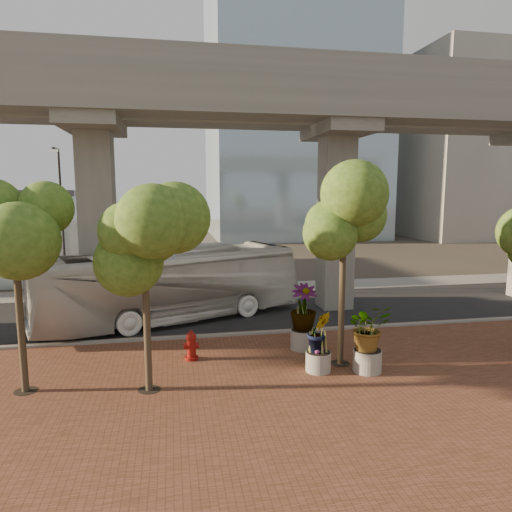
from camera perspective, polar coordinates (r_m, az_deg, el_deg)
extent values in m
plane|color=#373028|center=(21.95, -3.49, -8.42)|extent=(160.00, 160.00, 0.00)
cube|color=brown|center=(14.53, 0.57, -17.22)|extent=(70.00, 13.00, 0.06)
cube|color=black|center=(23.85, -4.08, -7.02)|extent=(90.00, 8.00, 0.04)
cube|color=gray|center=(20.03, -2.77, -9.81)|extent=(70.00, 0.25, 0.16)
cube|color=gray|center=(29.17, -5.30, -4.20)|extent=(90.00, 3.00, 0.06)
cube|color=gray|center=(21.85, -3.87, 19.34)|extent=(72.00, 2.40, 1.80)
cube|color=gray|center=(24.97, -4.77, 17.92)|extent=(72.00, 2.40, 1.80)
cube|color=gray|center=(21.11, -3.54, 23.65)|extent=(72.00, 0.12, 1.00)
cube|color=gray|center=(26.32, -5.07, 20.52)|extent=(72.00, 0.12, 1.00)
cube|color=#A9A598|center=(70.08, 25.48, 12.09)|extent=(18.00, 16.00, 24.00)
imported|color=silver|center=(22.27, -10.44, -3.55)|extent=(13.09, 7.29, 3.58)
cylinder|color=maroon|center=(17.49, -8.06, -12.49)|extent=(0.50, 0.50, 0.11)
cylinder|color=maroon|center=(17.35, -8.09, -11.25)|extent=(0.33, 0.33, 0.80)
sphere|color=maroon|center=(17.22, -8.11, -9.99)|extent=(0.39, 0.39, 0.39)
cylinder|color=maroon|center=(17.17, -8.12, -9.42)|extent=(0.11, 0.11, 0.14)
cylinder|color=maroon|center=(17.33, -8.09, -11.03)|extent=(0.55, 0.22, 0.22)
cylinder|color=#ADA99C|center=(16.61, 13.73, -12.58)|extent=(0.98, 0.98, 0.77)
imported|color=#315115|center=(16.22, 13.87, -8.60)|extent=(2.19, 2.19, 1.64)
cylinder|color=#B0A89F|center=(18.39, 5.89, -10.31)|extent=(0.99, 0.99, 0.77)
imported|color=#315115|center=(18.02, 5.96, -6.39)|extent=(2.43, 2.43, 1.82)
cylinder|color=gray|center=(16.33, 7.78, -12.94)|extent=(0.87, 0.87, 0.68)
imported|color=#315115|center=(15.98, 7.86, -9.36)|extent=(1.94, 1.94, 1.46)
cylinder|color=#4D402C|center=(15.86, -27.29, -8.28)|extent=(0.22, 0.22, 3.92)
cylinder|color=black|center=(16.49, -26.83, -14.82)|extent=(0.70, 0.70, 0.01)
cylinder|color=#4D402C|center=(14.69, -13.42, -9.88)|extent=(0.22, 0.22, 3.41)
cylinder|color=black|center=(15.29, -13.20, -15.95)|extent=(0.70, 0.70, 0.01)
cylinder|color=#4D402C|center=(16.57, 10.65, -6.13)|extent=(0.22, 0.22, 4.29)
cylinder|color=black|center=(17.22, 10.46, -13.05)|extent=(0.70, 0.70, 0.01)
cylinder|color=#2A292E|center=(28.95, -23.04, 3.63)|extent=(0.15, 0.15, 8.51)
cube|color=#2A292E|center=(28.45, -23.76, 12.11)|extent=(0.16, 1.06, 0.16)
cube|color=silver|center=(27.93, -24.00, 11.96)|extent=(0.43, 0.21, 0.13)
cylinder|color=#29282D|center=(28.59, 8.94, 3.35)|extent=(0.14, 0.14, 7.73)
cube|color=#29282D|center=(28.08, 9.45, 11.14)|extent=(0.14, 0.97, 0.14)
cube|color=silver|center=(27.62, 9.79, 10.98)|extent=(0.39, 0.19, 0.12)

